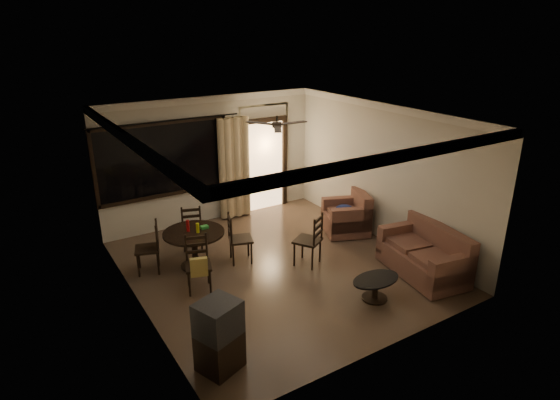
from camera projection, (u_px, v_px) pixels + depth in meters
ground at (277, 267)px, 8.63m from camera, size 5.50×5.50×0.00m
room_shell at (257, 146)px, 9.69m from camera, size 5.50×6.70×5.50m
dining_table at (194, 239)px, 8.48m from camera, size 1.11×1.11×0.92m
dining_chair_west at (149, 257)px, 8.39m from camera, size 0.53×0.53×0.95m
dining_chair_east at (240, 247)px, 8.76m from camera, size 0.53×0.53×0.95m
dining_chair_south at (199, 274)px, 7.79m from camera, size 0.53×0.57×0.95m
dining_chair_north at (192, 235)px, 9.29m from camera, size 0.53×0.53×0.95m
tv_cabinet at (219, 336)px, 5.94m from camera, size 0.64×0.61×0.98m
sofa at (426, 256)px, 8.29m from camera, size 1.14×1.76×0.87m
armchair at (348, 217)px, 9.96m from camera, size 1.13×1.13×0.87m
coffee_table at (375, 285)px, 7.55m from camera, size 0.86×0.51×0.38m
side_chair at (308, 249)px, 8.64m from camera, size 0.61×0.61×1.01m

